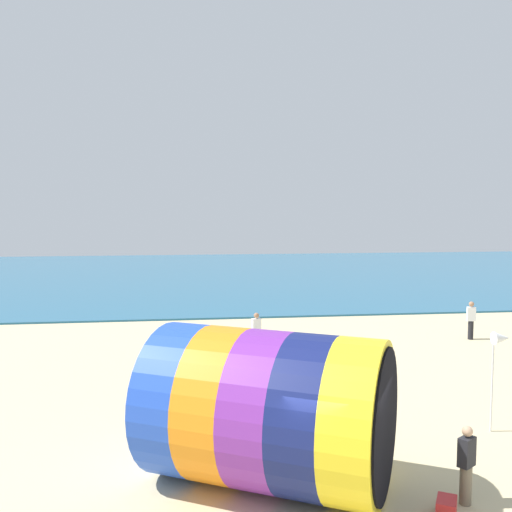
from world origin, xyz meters
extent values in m
plane|color=#CCBA8C|center=(0.00, 0.00, 0.00)|extent=(120.00, 120.00, 0.00)
cube|color=#236084|center=(0.00, 39.06, 0.05)|extent=(120.00, 40.00, 0.10)
cylinder|color=blue|center=(-2.98, 1.90, 1.66)|extent=(2.44, 3.39, 3.33)
cylinder|color=orange|center=(-2.13, 1.44, 1.66)|extent=(2.44, 3.39, 3.33)
cylinder|color=purple|center=(-1.27, 0.98, 1.66)|extent=(2.44, 3.39, 3.33)
cylinder|color=navy|center=(-0.41, 0.51, 1.66)|extent=(2.44, 3.39, 3.33)
cylinder|color=yellow|center=(0.44, 0.05, 1.66)|extent=(2.44, 3.39, 3.33)
cylinder|color=black|center=(0.89, -0.19, 1.66)|extent=(1.51, 2.72, 3.06)
cylinder|color=#726651|center=(2.54, -0.30, 0.39)|extent=(0.24, 0.24, 0.79)
cube|color=#232328|center=(2.54, -0.30, 1.08)|extent=(0.42, 0.38, 0.59)
sphere|color=tan|center=(2.54, -0.30, 1.50)|extent=(0.21, 0.21, 0.21)
cylinder|color=black|center=(9.73, 13.13, 0.42)|extent=(0.24, 0.24, 0.84)
cube|color=white|center=(9.73, 13.13, 1.15)|extent=(0.40, 0.29, 0.63)
sphere|color=#9E7051|center=(9.73, 13.13, 1.60)|extent=(0.23, 0.23, 0.23)
cylinder|color=#383D56|center=(-0.09, 12.16, 0.40)|extent=(0.24, 0.24, 0.79)
cube|color=white|center=(-0.09, 12.16, 1.09)|extent=(0.40, 0.30, 0.59)
sphere|color=#9E7051|center=(-0.09, 12.16, 1.51)|extent=(0.21, 0.21, 0.21)
cylinder|color=silver|center=(5.01, 3.12, 1.34)|extent=(0.05, 0.05, 2.68)
cone|color=white|center=(5.23, 3.12, 2.50)|extent=(0.45, 0.36, 0.36)
cube|color=red|center=(1.94, -0.71, 0.18)|extent=(0.57, 0.63, 0.36)
camera|label=1|loc=(-3.00, -10.61, 5.93)|focal=40.00mm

